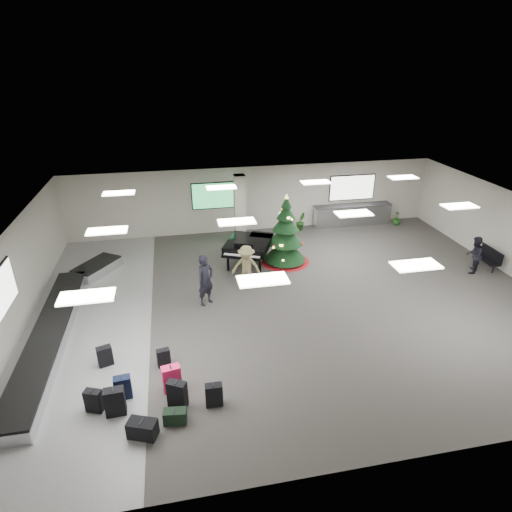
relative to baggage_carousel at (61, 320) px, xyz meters
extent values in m
plane|color=#373432|center=(7.84, 0.08, -0.21)|extent=(18.00, 18.00, 0.00)
cube|color=#BAB5AA|center=(7.84, 7.08, 1.39)|extent=(18.00, 0.02, 3.20)
cube|color=#BAB5AA|center=(7.84, -6.92, 1.39)|extent=(18.00, 0.02, 3.20)
cube|color=#BAB5AA|center=(-1.16, 0.08, 1.39)|extent=(0.02, 14.00, 3.20)
cube|color=silver|center=(7.84, 0.08, 2.99)|extent=(18.00, 14.00, 0.02)
cube|color=gray|center=(0.84, 0.08, -0.21)|extent=(4.00, 14.00, 0.01)
cube|color=beige|center=(6.84, 5.68, 1.39)|extent=(0.50, 0.50, 3.20)
cube|color=green|center=(5.84, 7.03, 1.69)|extent=(2.20, 0.08, 1.30)
cube|color=white|center=(12.84, 7.03, 1.69)|extent=(2.40, 0.08, 1.30)
cube|color=white|center=(-1.11, -0.92, 1.69)|extent=(0.08, 2.10, 1.30)
cube|color=white|center=(1.84, -3.92, 2.93)|extent=(1.20, 0.60, 0.04)
cube|color=white|center=(1.84, 0.08, 2.93)|extent=(1.20, 0.60, 0.04)
cube|color=white|center=(1.84, 4.08, 2.93)|extent=(1.20, 0.60, 0.04)
cube|color=white|center=(5.84, -3.92, 2.93)|extent=(1.20, 0.60, 0.04)
cube|color=white|center=(5.84, 0.08, 2.93)|extent=(1.20, 0.60, 0.04)
cube|color=white|center=(5.84, 4.08, 2.93)|extent=(1.20, 0.60, 0.04)
cube|color=white|center=(9.84, -3.92, 2.93)|extent=(1.20, 0.60, 0.04)
cube|color=white|center=(9.84, 0.08, 2.93)|extent=(1.20, 0.60, 0.04)
cube|color=white|center=(9.84, 4.08, 2.93)|extent=(1.20, 0.60, 0.04)
cube|color=white|center=(13.84, 0.08, 2.93)|extent=(1.20, 0.60, 0.04)
cube|color=white|center=(13.84, 4.08, 2.93)|extent=(1.20, 0.60, 0.04)
cube|color=silver|center=(-0.16, -0.92, -0.02)|extent=(1.00, 8.00, 0.38)
cube|color=black|center=(-0.16, -0.92, 0.19)|extent=(0.95, 7.90, 0.05)
cube|color=silver|center=(0.64, 3.68, -0.02)|extent=(1.97, 2.21, 0.38)
cube|color=black|center=(0.64, 3.68, 0.19)|extent=(1.87, 2.10, 0.05)
cube|color=silver|center=(12.84, 6.73, 0.31)|extent=(4.00, 0.60, 1.05)
cube|color=#2F2F31|center=(12.84, 6.73, 0.85)|extent=(4.05, 0.65, 0.04)
cube|color=black|center=(2.11, -4.30, 0.16)|extent=(0.50, 0.29, 0.75)
cube|color=black|center=(2.11, -4.30, 0.55)|extent=(0.04, 0.16, 0.02)
cube|color=black|center=(3.60, -4.32, 0.15)|extent=(0.53, 0.44, 0.73)
cube|color=black|center=(3.60, -4.32, 0.53)|extent=(0.10, 0.15, 0.02)
cube|color=#FE215E|center=(3.47, -3.72, 0.16)|extent=(0.51, 0.35, 0.74)
cube|color=black|center=(3.47, -3.72, 0.54)|extent=(0.06, 0.16, 0.02)
cube|color=black|center=(3.26, -2.69, 0.06)|extent=(0.40, 0.27, 0.54)
cube|color=black|center=(3.26, -2.69, 0.34)|extent=(0.05, 0.12, 0.02)
cube|color=black|center=(2.25, -3.76, 0.11)|extent=(0.44, 0.28, 0.65)
cube|color=black|center=(2.25, -3.76, 0.44)|extent=(0.04, 0.15, 0.02)
cube|color=black|center=(1.58, -4.09, 0.10)|extent=(0.47, 0.36, 0.62)
cube|color=black|center=(1.58, -4.09, 0.42)|extent=(0.08, 0.14, 0.02)
cube|color=black|center=(3.52, -4.86, -0.03)|extent=(0.58, 0.34, 0.36)
cube|color=black|center=(3.52, -4.86, 0.16)|extent=(0.05, 0.17, 0.02)
cube|color=black|center=(4.50, -4.47, 0.10)|extent=(0.43, 0.23, 0.62)
cube|color=black|center=(4.50, -4.47, 0.42)|extent=(0.04, 0.14, 0.02)
cube|color=black|center=(1.64, -2.34, 0.09)|extent=(0.46, 0.34, 0.60)
cube|color=black|center=(1.64, -2.34, 0.40)|extent=(0.07, 0.14, 0.02)
cube|color=black|center=(2.77, -5.12, 0.00)|extent=(0.75, 0.58, 0.43)
cube|color=black|center=(2.77, -5.12, 0.23)|extent=(0.11, 0.22, 0.02)
cone|color=maroon|center=(8.35, 3.20, -0.15)|extent=(2.10, 2.10, 0.13)
cylinder|color=#3F2819|center=(8.35, 3.20, 0.06)|extent=(0.13, 0.13, 0.55)
cone|color=black|center=(8.35, 3.20, 0.40)|extent=(1.77, 1.77, 1.00)
cone|color=black|center=(8.35, 3.20, 1.06)|extent=(1.44, 1.44, 0.89)
cone|color=black|center=(8.35, 3.20, 1.61)|extent=(1.11, 1.11, 0.77)
cone|color=black|center=(8.35, 3.20, 2.06)|extent=(0.77, 0.77, 0.66)
cone|color=black|center=(8.35, 3.20, 2.44)|extent=(0.44, 0.44, 0.50)
cone|color=#FFE566|center=(8.35, 3.20, 2.69)|extent=(0.18, 0.18, 0.20)
cube|color=black|center=(6.79, 3.25, 0.70)|extent=(2.37, 2.48, 0.31)
cube|color=black|center=(6.35, 2.29, 0.61)|extent=(1.60, 0.97, 0.11)
cube|color=white|center=(6.34, 2.26, 0.67)|extent=(1.38, 0.74, 0.02)
cube|color=black|center=(6.47, 2.54, 0.92)|extent=(0.72, 0.35, 0.24)
cylinder|color=black|center=(5.86, 2.81, 0.16)|extent=(0.11, 0.11, 0.75)
cylinder|color=black|center=(7.07, 2.27, 0.16)|extent=(0.11, 0.11, 0.75)
cylinder|color=black|center=(7.11, 3.95, 0.16)|extent=(0.11, 0.11, 0.75)
cube|color=black|center=(16.34, 1.02, 0.16)|extent=(0.50, 1.34, 0.05)
cylinder|color=black|center=(16.34, 0.49, -0.04)|extent=(0.05, 0.05, 0.35)
cylinder|color=black|center=(16.34, 1.55, -0.04)|extent=(0.05, 0.05, 0.35)
cube|color=black|center=(16.54, 1.02, 0.40)|extent=(0.11, 1.32, 0.44)
imported|color=black|center=(4.76, 0.43, 0.72)|extent=(0.81, 0.77, 1.86)
imported|color=#847C52|center=(6.34, 1.25, 0.65)|extent=(1.28, 1.01, 1.73)
imported|color=black|center=(15.49, 0.74, 0.56)|extent=(0.94, 0.94, 1.54)
imported|color=#16451A|center=(10.06, 6.58, 0.23)|extent=(0.60, 0.63, 0.89)
imported|color=#16451A|center=(15.15, 6.29, 0.15)|extent=(0.45, 0.45, 0.72)
camera|label=1|loc=(3.92, -12.68, 7.78)|focal=30.00mm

